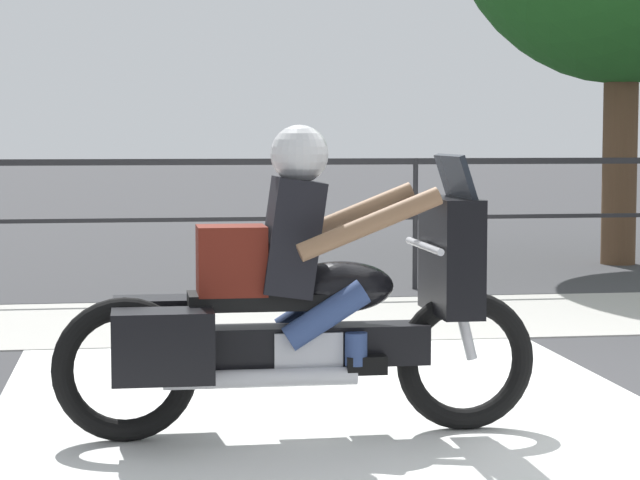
# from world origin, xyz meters

# --- Properties ---
(ground_plane) EXTENTS (120.00, 120.00, 0.00)m
(ground_plane) POSITION_xyz_m (0.00, 0.00, 0.00)
(ground_plane) COLOR #38383A
(sidewalk_band) EXTENTS (44.00, 2.40, 0.01)m
(sidewalk_band) POSITION_xyz_m (0.00, 3.40, 0.01)
(sidewalk_band) COLOR #A8A59E
(sidewalk_band) RESTS_ON ground
(crosswalk_band) EXTENTS (3.65, 6.00, 0.01)m
(crosswalk_band) POSITION_xyz_m (-1.67, -0.20, 0.00)
(crosswalk_band) COLOR silver
(crosswalk_band) RESTS_ON ground
(fence_railing) EXTENTS (36.00, 0.05, 1.28)m
(fence_railing) POSITION_xyz_m (0.00, 5.24, 1.01)
(fence_railing) COLOR #232326
(fence_railing) RESTS_ON ground
(motorcycle) EXTENTS (2.44, 0.76, 1.56)m
(motorcycle) POSITION_xyz_m (-1.91, -0.52, 0.68)
(motorcycle) COLOR black
(motorcycle) RESTS_ON ground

